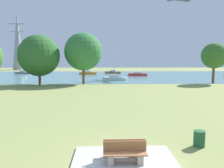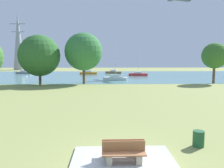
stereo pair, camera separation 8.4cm
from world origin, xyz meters
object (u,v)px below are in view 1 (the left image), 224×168
(sailboat_brown, at_px, (113,72))
(bench_facing_inland, at_px, (125,155))
(sailboat_white, at_px, (115,78))
(tree_west_near, at_px, (83,52))
(tree_east_far, at_px, (214,56))
(sailboat_gray, at_px, (24,72))
(sailboat_red, at_px, (138,74))
(electricity_pylon, at_px, (18,41))
(litter_bin, at_px, (199,139))
(tree_mid_shore, at_px, (39,56))
(sailboat_orange, at_px, (88,73))
(bench_facing_water, at_px, (124,149))

(sailboat_brown, bearing_deg, bench_facing_inland, -91.80)
(sailboat_white, bearing_deg, tree_west_near, -130.74)
(sailboat_brown, distance_m, tree_east_far, 32.88)
(sailboat_gray, height_order, sailboat_red, sailboat_gray)
(bench_facing_inland, xyz_separation_m, electricity_pylon, (-34.28, 82.21, 10.59))
(sailboat_red, bearing_deg, sailboat_white, -117.97)
(tree_west_near, bearing_deg, litter_bin, -73.91)
(bench_facing_inland, bearing_deg, tree_east_far, 59.15)
(tree_mid_shore, distance_m, electricity_pylon, 57.47)
(litter_bin, relative_size, sailboat_red, 0.14)
(tree_east_far, relative_size, electricity_pylon, 0.32)
(bench_facing_inland, bearing_deg, sailboat_white, 88.03)
(litter_bin, distance_m, sailboat_white, 35.65)
(sailboat_brown, relative_size, sailboat_white, 1.00)
(electricity_pylon, bearing_deg, sailboat_red, -37.81)
(bench_facing_inland, relative_size, sailboat_orange, 0.35)
(bench_facing_inland, distance_m, sailboat_brown, 59.04)
(sailboat_orange, xyz_separation_m, electricity_pylon, (-28.87, 26.60, 10.62))
(bench_facing_inland, relative_size, sailboat_red, 0.32)
(bench_facing_inland, height_order, electricity_pylon, electricity_pylon)
(tree_mid_shore, bearing_deg, bench_facing_water, -68.21)
(bench_facing_water, xyz_separation_m, tree_west_near, (-4.44, 30.32, 5.09))
(sailboat_gray, bearing_deg, sailboat_orange, -7.84)
(tree_east_far, bearing_deg, sailboat_white, 159.38)
(bench_facing_inland, bearing_deg, sailboat_red, 81.15)
(litter_bin, distance_m, sailboat_gray, 62.86)
(sailboat_white, distance_m, tree_east_far, 18.94)
(sailboat_orange, distance_m, electricity_pylon, 40.66)
(tree_east_far, bearing_deg, sailboat_brown, 120.79)
(tree_mid_shore, xyz_separation_m, tree_west_near, (7.23, 1.12, 0.68))
(tree_west_near, distance_m, electricity_pylon, 59.65)
(litter_bin, relative_size, tree_mid_shore, 0.10)
(sailboat_orange, height_order, sailboat_red, sailboat_red)
(bench_facing_inland, distance_m, tree_mid_shore, 32.25)
(bench_facing_inland, bearing_deg, bench_facing_water, 90.00)
(litter_bin, distance_m, electricity_pylon, 89.52)
(sailboat_brown, xyz_separation_m, tree_west_near, (-6.29, -28.16, 5.09))
(sailboat_orange, distance_m, sailboat_white, 19.31)
(tree_east_far, bearing_deg, electricity_pylon, 135.89)
(litter_bin, bearing_deg, tree_mid_shore, 119.26)
(bench_facing_inland, height_order, tree_mid_shore, tree_mid_shore)
(bench_facing_water, distance_m, tree_west_near, 31.06)
(tree_east_far, bearing_deg, sailboat_gray, 147.53)
(sailboat_brown, bearing_deg, bench_facing_water, -91.81)
(sailboat_white, relative_size, tree_east_far, 1.03)
(sailboat_orange, xyz_separation_m, sailboat_white, (6.71, -18.11, 0.02))
(bench_facing_water, xyz_separation_m, sailboat_brown, (1.85, 58.48, -0.00))
(sailboat_gray, distance_m, tree_east_far, 50.81)
(bench_facing_inland, height_order, sailboat_orange, sailboat_orange)
(sailboat_brown, distance_m, sailboat_white, 21.51)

